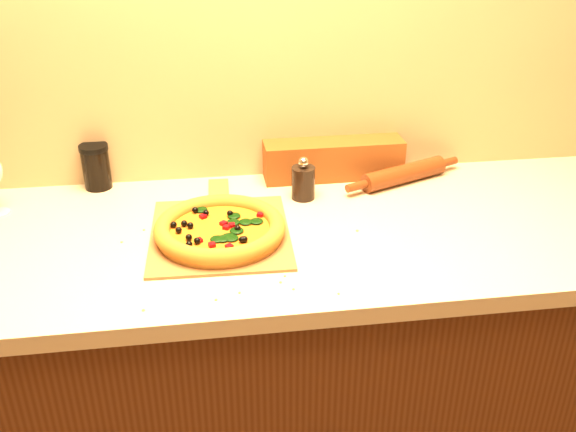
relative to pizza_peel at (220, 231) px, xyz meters
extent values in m
plane|color=#9E8460|center=(0.11, 0.32, 0.45)|extent=(4.00, 0.00, 4.00)
cube|color=#49240F|center=(0.11, -0.01, -0.47)|extent=(2.80, 0.65, 0.86)
cube|color=#C2B597|center=(0.11, -0.01, -0.02)|extent=(2.84, 0.68, 0.04)
cube|color=brown|center=(0.00, -0.01, 0.00)|extent=(0.33, 0.37, 0.01)
cube|color=brown|center=(0.01, 0.22, 0.00)|extent=(0.06, 0.14, 0.01)
cylinder|color=#AB7D2A|center=(0.00, -0.03, 0.01)|extent=(0.29, 0.29, 0.01)
cylinder|color=orange|center=(0.00, -0.03, 0.02)|extent=(0.24, 0.24, 0.01)
torus|color=brown|center=(0.00, -0.03, 0.03)|extent=(0.30, 0.30, 0.04)
ellipsoid|color=black|center=(0.04, -0.01, 0.03)|extent=(0.03, 0.03, 0.01)
sphere|color=black|center=(-0.04, -0.05, 0.03)|extent=(0.02, 0.02, 0.02)
cube|color=maroon|center=(0.02, -0.08, 0.03)|extent=(0.02, 0.02, 0.01)
cylinder|color=black|center=(0.22, 0.15, 0.04)|extent=(0.06, 0.06, 0.09)
sphere|color=silver|center=(0.22, 0.15, 0.10)|extent=(0.03, 0.03, 0.03)
cylinder|color=#59250F|center=(0.51, 0.21, 0.02)|extent=(0.26, 0.15, 0.05)
cylinder|color=#59250F|center=(0.66, 0.27, 0.02)|extent=(0.06, 0.04, 0.02)
cylinder|color=#59250F|center=(0.36, 0.15, 0.02)|extent=(0.06, 0.04, 0.02)
cube|color=#613112|center=(0.33, 0.29, 0.05)|extent=(0.38, 0.13, 0.11)
cylinder|color=black|center=(-0.31, 0.29, 0.05)|extent=(0.07, 0.07, 0.11)
cylinder|color=black|center=(-0.31, 0.29, 0.11)|extent=(0.08, 0.08, 0.01)
camera|label=1|loc=(-0.03, -1.33, 0.73)|focal=40.00mm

